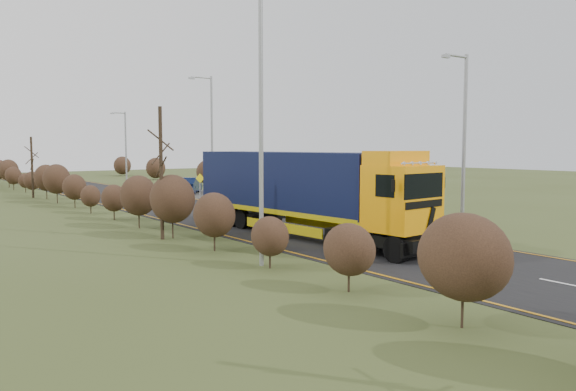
# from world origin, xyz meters

# --- Properties ---
(ground) EXTENTS (160.00, 160.00, 0.00)m
(ground) POSITION_xyz_m (0.00, 0.00, 0.00)
(ground) COLOR #3B451D
(ground) RESTS_ON ground
(road) EXTENTS (8.00, 120.00, 0.02)m
(road) POSITION_xyz_m (0.00, 10.00, 0.01)
(road) COLOR black
(road) RESTS_ON ground
(layby) EXTENTS (6.00, 18.00, 0.02)m
(layby) POSITION_xyz_m (6.50, 20.00, 0.01)
(layby) COLOR #2C2A27
(layby) RESTS_ON ground
(lane_markings) EXTENTS (7.52, 116.00, 0.01)m
(lane_markings) POSITION_xyz_m (0.00, 9.69, 0.03)
(lane_markings) COLOR #C07F12
(lane_markings) RESTS_ON road
(hedgerow) EXTENTS (2.24, 102.04, 6.05)m
(hedgerow) POSITION_xyz_m (-6.00, 7.89, 1.62)
(hedgerow) COLOR black
(hedgerow) RESTS_ON ground
(lorry) EXTENTS (3.37, 14.81, 4.08)m
(lorry) POSITION_xyz_m (-0.80, 0.63, 2.32)
(lorry) COLOR black
(lorry) RESTS_ON ground
(car_red_hatchback) EXTENTS (2.51, 3.93, 1.25)m
(car_red_hatchback) POSITION_xyz_m (4.80, 18.66, 0.62)
(car_red_hatchback) COLOR #980709
(car_red_hatchback) RESTS_ON ground
(car_blue_sedan) EXTENTS (3.89, 4.39, 1.44)m
(car_blue_sedan) POSITION_xyz_m (5.98, 26.29, 0.72)
(car_blue_sedan) COLOR black
(car_blue_sedan) RESTS_ON ground
(streetlight_near) EXTENTS (1.83, 0.18, 8.59)m
(streetlight_near) POSITION_xyz_m (5.70, -3.25, 4.72)
(streetlight_near) COLOR gray
(streetlight_near) RESTS_ON ground
(streetlight_mid) EXTENTS (2.13, 0.20, 10.04)m
(streetlight_mid) POSITION_xyz_m (5.66, 21.68, 5.56)
(streetlight_mid) COLOR gray
(streetlight_mid) RESTS_ON ground
(streetlight_far) EXTENTS (1.72, 0.18, 8.05)m
(streetlight_far) POSITION_xyz_m (5.40, 40.81, 4.41)
(streetlight_far) COLOR gray
(streetlight_far) RESTS_ON ground
(left_pole) EXTENTS (0.16, 0.16, 9.83)m
(left_pole) POSITION_xyz_m (-5.99, -3.44, 4.91)
(left_pole) COLOR gray
(left_pole) RESTS_ON ground
(speed_sign) EXTENTS (0.56, 0.10, 2.03)m
(speed_sign) POSITION_xyz_m (4.20, 10.67, 1.39)
(speed_sign) COLOR gray
(speed_sign) RESTS_ON ground
(warning_board) EXTENTS (0.78, 0.11, 2.04)m
(warning_board) POSITION_xyz_m (4.45, 21.34, 1.25)
(warning_board) COLOR gray
(warning_board) RESTS_ON ground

